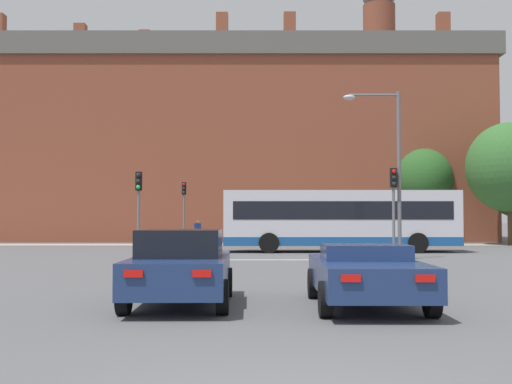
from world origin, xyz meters
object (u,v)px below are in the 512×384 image
Objects in this scene: bus_crossing_lead at (338,219)px; traffic_light_near_right at (392,198)px; car_saloon_left at (179,267)px; traffic_light_near_left at (137,200)px; street_lamp_junction at (387,155)px; traffic_light_far_left at (182,203)px; car_roadster_right at (364,274)px; pedestrian_walking_east at (366,230)px; pedestrian_waiting at (196,230)px.

traffic_light_near_right is (1.43, -6.06, 0.91)m from bus_crossing_lead.
traffic_light_near_right reaches higher than car_saloon_left.
street_lamp_junction is at bearing -2.24° from traffic_light_near_left.
street_lamp_junction reaches higher than bus_crossing_lead.
traffic_light_near_left is at bearing -59.03° from bus_crossing_lead.
traffic_light_far_left is at bearing 126.05° from traffic_light_near_right.
car_roadster_right is 14.60m from traffic_light_near_right.
car_saloon_left reaches higher than car_roadster_right.
pedestrian_walking_east is (12.15, 14.16, -1.59)m from traffic_light_near_left.
pedestrian_waiting is 10.96m from pedestrian_walking_east.
car_saloon_left is at bearing -76.33° from traffic_light_near_left.
bus_crossing_lead reaches higher than car_saloon_left.
bus_crossing_lead is at bearing 149.22° from pedestrian_walking_east.
car_saloon_left is 2.71× the size of pedestrian_walking_east.
bus_crossing_lead is 3.10× the size of traffic_light_near_right.
street_lamp_junction is (3.40, 14.13, 3.69)m from car_roadster_right.
traffic_light_near_right is (3.57, 14.02, 1.93)m from car_roadster_right.
car_saloon_left is at bearing -113.70° from pedestrian_waiting.
street_lamp_junction is at bearing 62.24° from car_saloon_left.
traffic_light_far_left is at bearing 80.39° from pedestrian_walking_east.
car_saloon_left is 15.64m from traffic_light_near_right.
traffic_light_far_left is at bearing -132.37° from bus_crossing_lead.
bus_crossing_lead is (5.78, 19.82, 0.90)m from car_saloon_left.
bus_crossing_lead is 10.82m from traffic_light_near_left.
street_lamp_junction is at bearing 77.10° from car_roadster_right.
car_roadster_right is at bearing 157.88° from pedestrian_walking_east.
traffic_light_near_left is (-9.25, -5.55, 0.84)m from bus_crossing_lead.
pedestrian_walking_east is (1.63, 14.57, -3.42)m from street_lamp_junction.
traffic_light_near_right is 2.37× the size of pedestrian_waiting.
bus_crossing_lead is 1.67× the size of street_lamp_junction.
pedestrian_walking_east is (5.03, 28.70, 0.27)m from car_roadster_right.
street_lamp_junction reaches higher than traffic_light_near_right.
traffic_light_near_right is at bearing -53.95° from traffic_light_far_left.
car_saloon_left is 0.97× the size of car_roadster_right.
traffic_light_near_right is at bearing 162.12° from pedestrian_walking_east.
pedestrian_waiting is 1.01× the size of pedestrian_walking_east.
traffic_light_far_left is (-3.09, 27.90, 1.94)m from car_saloon_left.
pedestrian_walking_east is at bearing 49.38° from traffic_light_near_left.
pedestrian_waiting reaches higher than car_roadster_right.
car_saloon_left is at bearing 150.85° from pedestrian_walking_east.
car_saloon_left is at bearing -83.69° from traffic_light_far_left.
traffic_light_near_left is 13.64m from traffic_light_far_left.
car_saloon_left is 3.66m from car_roadster_right.
pedestrian_walking_east is at bearing 80.69° from car_roadster_right.
traffic_light_near_right is 1.78m from street_lamp_junction.
traffic_light_near_left is at bearing 127.20° from pedestrian_walking_east.
traffic_light_near_left is at bearing 177.76° from street_lamp_junction.
traffic_light_far_left reaches higher than car_saloon_left.
traffic_light_near_right is 0.95× the size of traffic_light_far_left.
car_saloon_left is 0.61× the size of street_lamp_junction.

